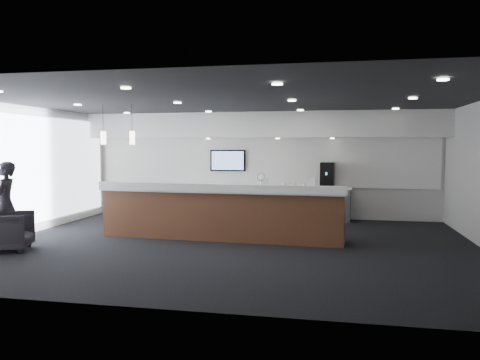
% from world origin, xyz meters
% --- Properties ---
extents(ground, '(10.00, 10.00, 0.00)m').
position_xyz_m(ground, '(0.00, 0.00, 0.00)').
color(ground, black).
rests_on(ground, ground).
extents(ceiling, '(10.00, 8.00, 0.02)m').
position_xyz_m(ceiling, '(0.00, 0.00, 3.00)').
color(ceiling, black).
rests_on(ceiling, back_wall).
extents(back_wall, '(10.00, 0.02, 3.00)m').
position_xyz_m(back_wall, '(0.00, 4.00, 1.50)').
color(back_wall, silver).
rests_on(back_wall, ground).
extents(left_wall, '(0.02, 8.00, 3.00)m').
position_xyz_m(left_wall, '(-5.00, 0.00, 1.50)').
color(left_wall, silver).
rests_on(left_wall, ground).
extents(soffit_bulkhead, '(10.00, 0.90, 0.70)m').
position_xyz_m(soffit_bulkhead, '(0.00, 3.55, 2.65)').
color(soffit_bulkhead, white).
rests_on(soffit_bulkhead, back_wall).
extents(alcove_panel, '(9.80, 0.06, 1.40)m').
position_xyz_m(alcove_panel, '(0.00, 3.97, 1.60)').
color(alcove_panel, white).
rests_on(alcove_panel, back_wall).
extents(window_blinds_wall, '(0.04, 7.36, 2.55)m').
position_xyz_m(window_blinds_wall, '(-4.96, 0.00, 1.50)').
color(window_blinds_wall, white).
rests_on(window_blinds_wall, left_wall).
extents(back_credenza, '(5.06, 0.66, 0.95)m').
position_xyz_m(back_credenza, '(-0.00, 3.64, 0.48)').
color(back_credenza, '#92939A').
rests_on(back_credenza, ground).
extents(wall_tv, '(1.05, 0.08, 0.62)m').
position_xyz_m(wall_tv, '(-1.00, 3.91, 1.65)').
color(wall_tv, black).
rests_on(wall_tv, back_wall).
extents(pendant_left, '(0.12, 0.12, 0.30)m').
position_xyz_m(pendant_left, '(-2.40, 0.80, 2.25)').
color(pendant_left, '#FFECC6').
rests_on(pendant_left, ceiling).
extents(pendant_right, '(0.12, 0.12, 0.30)m').
position_xyz_m(pendant_right, '(-3.10, 0.80, 2.25)').
color(pendant_right, '#FFECC6').
rests_on(pendant_right, ceiling).
extents(ceiling_can_lights, '(7.00, 5.00, 0.02)m').
position_xyz_m(ceiling_can_lights, '(0.00, 0.00, 2.97)').
color(ceiling_can_lights, white).
rests_on(ceiling_can_lights, ceiling).
extents(service_counter, '(5.51, 1.16, 1.49)m').
position_xyz_m(service_counter, '(-0.41, 0.57, 0.57)').
color(service_counter, brown).
rests_on(service_counter, ground).
extents(coffee_machine, '(0.42, 0.53, 0.67)m').
position_xyz_m(coffee_machine, '(1.88, 3.66, 1.29)').
color(coffee_machine, black).
rests_on(coffee_machine, back_credenza).
extents(info_sign_left, '(0.16, 0.04, 0.22)m').
position_xyz_m(info_sign_left, '(0.18, 3.58, 1.06)').
color(info_sign_left, silver).
rests_on(info_sign_left, back_credenza).
extents(info_sign_right, '(0.19, 0.08, 0.26)m').
position_xyz_m(info_sign_right, '(1.47, 3.51, 1.08)').
color(info_sign_right, silver).
rests_on(info_sign_right, back_credenza).
extents(armchair, '(1.09, 1.08, 0.77)m').
position_xyz_m(armchair, '(-4.23, -1.43, 0.39)').
color(armchair, black).
rests_on(armchair, ground).
extents(lounge_guest, '(0.60, 0.74, 1.74)m').
position_xyz_m(lounge_guest, '(-4.60, -1.00, 0.87)').
color(lounge_guest, black).
rests_on(lounge_guest, ground).
extents(cup_0, '(0.10, 0.10, 0.09)m').
position_xyz_m(cup_0, '(1.53, 3.58, 1.00)').
color(cup_0, white).
rests_on(cup_0, back_credenza).
extents(cup_1, '(0.14, 0.14, 0.09)m').
position_xyz_m(cup_1, '(1.39, 3.58, 1.00)').
color(cup_1, white).
rests_on(cup_1, back_credenza).
extents(cup_2, '(0.12, 0.12, 0.09)m').
position_xyz_m(cup_2, '(1.25, 3.58, 1.00)').
color(cup_2, white).
rests_on(cup_2, back_credenza).
extents(cup_3, '(0.13, 0.13, 0.09)m').
position_xyz_m(cup_3, '(1.11, 3.58, 1.00)').
color(cup_3, white).
rests_on(cup_3, back_credenza).
extents(cup_4, '(0.14, 0.14, 0.09)m').
position_xyz_m(cup_4, '(0.97, 3.58, 1.00)').
color(cup_4, white).
rests_on(cup_4, back_credenza).
extents(cup_5, '(0.11, 0.11, 0.09)m').
position_xyz_m(cup_5, '(0.83, 3.58, 1.00)').
color(cup_5, white).
rests_on(cup_5, back_credenza).
extents(cup_6, '(0.14, 0.14, 0.09)m').
position_xyz_m(cup_6, '(0.69, 3.58, 1.00)').
color(cup_6, white).
rests_on(cup_6, back_credenza).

